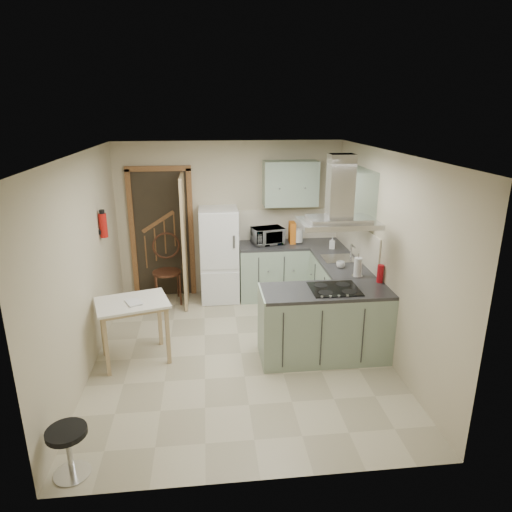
{
  "coord_description": "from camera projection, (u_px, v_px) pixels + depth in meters",
  "views": [
    {
      "loc": [
        -0.37,
        -5.13,
        2.98
      ],
      "look_at": [
        0.24,
        0.45,
        1.15
      ],
      "focal_mm": 32.0,
      "sensor_mm": 36.0,
      "label": 1
    }
  ],
  "objects": [
    {
      "name": "book",
      "position": [
        127.0,
        301.0,
        5.34
      ],
      "size": [
        0.24,
        0.27,
        0.1
      ],
      "primitive_type": "imported",
      "rotation": [
        0.0,
        0.0,
        0.44
      ],
      "color": "#A04335",
      "rests_on": "drop_leaf_table"
    },
    {
      "name": "floor",
      "position": [
        241.0,
        353.0,
        5.81
      ],
      "size": [
        4.2,
        4.2,
        0.0
      ],
      "primitive_type": "plane",
      "color": "#BCB292",
      "rests_on": "ground"
    },
    {
      "name": "wall_cabinet_right",
      "position": [
        353.0,
        195.0,
        6.21
      ],
      "size": [
        0.35,
        0.9,
        0.7
      ],
      "primitive_type": "cube",
      "color": "#9EB2A0",
      "rests_on": "right_wall"
    },
    {
      "name": "ceiling",
      "position": [
        239.0,
        153.0,
        5.04
      ],
      "size": [
        4.2,
        4.2,
        0.0
      ],
      "primitive_type": "plane",
      "rotation": [
        3.14,
        0.0,
        0.0
      ],
      "color": "silver",
      "rests_on": "back_wall"
    },
    {
      "name": "stool",
      "position": [
        69.0,
        452.0,
        3.83
      ],
      "size": [
        0.44,
        0.44,
        0.45
      ],
      "primitive_type": "cylinder",
      "rotation": [
        0.0,
        0.0,
        -0.36
      ],
      "color": "black",
      "rests_on": "floor"
    },
    {
      "name": "cup",
      "position": [
        341.0,
        265.0,
        6.21
      ],
      "size": [
        0.15,
        0.15,
        0.09
      ],
      "primitive_type": "imported",
      "rotation": [
        0.0,
        0.0,
        0.33
      ],
      "color": "silver",
      "rests_on": "counter_right"
    },
    {
      "name": "sink",
      "position": [
        339.0,
        259.0,
        6.59
      ],
      "size": [
        0.45,
        0.4,
        0.01
      ],
      "primitive_type": "cube",
      "color": "silver",
      "rests_on": "counter_right"
    },
    {
      "name": "left_wall",
      "position": [
        84.0,
        266.0,
        5.24
      ],
      "size": [
        0.0,
        4.2,
        4.2
      ],
      "primitive_type": "plane",
      "rotation": [
        1.57,
        0.0,
        1.57
      ],
      "color": "#BDB193",
      "rests_on": "floor"
    },
    {
      "name": "extractor_hood",
      "position": [
        338.0,
        223.0,
        5.23
      ],
      "size": [
        0.9,
        0.55,
        0.1
      ],
      "primitive_type": "cube",
      "color": "silver",
      "rests_on": "ceiling"
    },
    {
      "name": "right_wall",
      "position": [
        386.0,
        255.0,
        5.61
      ],
      "size": [
        0.0,
        4.2,
        4.2
      ],
      "primitive_type": "plane",
      "rotation": [
        1.57,
        0.0,
        -1.57
      ],
      "color": "#BDB193",
      "rests_on": "floor"
    },
    {
      "name": "back_wall",
      "position": [
        230.0,
        219.0,
        7.41
      ],
      "size": [
        3.6,
        0.0,
        3.6
      ],
      "primitive_type": "plane",
      "rotation": [
        1.57,
        0.0,
        0.0
      ],
      "color": "#BDB193",
      "rests_on": "floor"
    },
    {
      "name": "red_bottle",
      "position": [
        380.0,
        274.0,
        5.67
      ],
      "size": [
        0.09,
        0.09,
        0.23
      ],
      "primitive_type": "cylinder",
      "rotation": [
        0.0,
        0.0,
        -0.16
      ],
      "color": "#B50F17",
      "rests_on": "peninsula"
    },
    {
      "name": "fridge",
      "position": [
        219.0,
        255.0,
        7.26
      ],
      "size": [
        0.6,
        0.6,
        1.5
      ],
      "primitive_type": "cube",
      "color": "white",
      "rests_on": "floor"
    },
    {
      "name": "soap_bottle",
      "position": [
        332.0,
        243.0,
        7.05
      ],
      "size": [
        0.11,
        0.11,
        0.18
      ],
      "primitive_type": "imported",
      "rotation": [
        0.0,
        0.0,
        -0.31
      ],
      "color": "#AEADB9",
      "rests_on": "counter_right"
    },
    {
      "name": "kettle",
      "position": [
        298.0,
        235.0,
        7.33
      ],
      "size": [
        0.21,
        0.21,
        0.25
      ],
      "primitive_type": "cylinder",
      "rotation": [
        0.0,
        0.0,
        -0.28
      ],
      "color": "silver",
      "rests_on": "counter_back"
    },
    {
      "name": "bentwood_chair",
      "position": [
        167.0,
        272.0,
        7.2
      ],
      "size": [
        0.52,
        0.52,
        1.01
      ],
      "primitive_type": "cube",
      "rotation": [
        0.0,
        0.0,
        0.17
      ],
      "color": "#55391C",
      "rests_on": "floor"
    },
    {
      "name": "splashback",
      "position": [
        288.0,
        224.0,
        7.53
      ],
      "size": [
        1.68,
        0.02,
        0.5
      ],
      "primitive_type": "cube",
      "color": "beige",
      "rests_on": "counter_back"
    },
    {
      "name": "fire_extinguisher",
      "position": [
        103.0,
        225.0,
        6.02
      ],
      "size": [
        0.1,
        0.1,
        0.32
      ],
      "primitive_type": "cylinder",
      "color": "#B2140F",
      "rests_on": "left_wall"
    },
    {
      "name": "counter_back",
      "position": [
        272.0,
        270.0,
        7.44
      ],
      "size": [
        1.08,
        0.6,
        0.9
      ],
      "primitive_type": "cube",
      "color": "#9EB2A0",
      "rests_on": "floor"
    },
    {
      "name": "paper_towel",
      "position": [
        358.0,
        267.0,
        5.87
      ],
      "size": [
        0.12,
        0.12,
        0.26
      ],
      "primitive_type": "cylinder",
      "rotation": [
        0.0,
        0.0,
        -0.17
      ],
      "color": "silver",
      "rests_on": "counter_right"
    },
    {
      "name": "doorway",
      "position": [
        162.0,
        234.0,
        7.33
      ],
      "size": [
        1.1,
        0.12,
        2.1
      ],
      "primitive_type": "cube",
      "color": "brown",
      "rests_on": "floor"
    },
    {
      "name": "drop_leaf_table",
      "position": [
        135.0,
        331.0,
        5.56
      ],
      "size": [
        0.97,
        0.83,
        0.78
      ],
      "primitive_type": "cube",
      "rotation": [
        0.0,
        0.0,
        0.28
      ],
      "color": "tan",
      "rests_on": "floor"
    },
    {
      "name": "hob",
      "position": [
        335.0,
        289.0,
        5.48
      ],
      "size": [
        0.58,
        0.5,
        0.01
      ],
      "primitive_type": "cube",
      "color": "black",
      "rests_on": "peninsula"
    },
    {
      "name": "peninsula",
      "position": [
        325.0,
        324.0,
        5.61
      ],
      "size": [
        1.55,
        0.65,
        0.9
      ],
      "primitive_type": "cube",
      "color": "#9EB2A0",
      "rests_on": "floor"
    },
    {
      "name": "counter_right",
      "position": [
        334.0,
        283.0,
        6.89
      ],
      "size": [
        0.6,
        1.95,
        0.9
      ],
      "primitive_type": "cube",
      "color": "#9EB2A0",
      "rests_on": "floor"
    },
    {
      "name": "microwave",
      "position": [
        268.0,
        236.0,
        7.27
      ],
      "size": [
        0.55,
        0.43,
        0.27
      ],
      "primitive_type": "imported",
      "rotation": [
        0.0,
        0.0,
        0.24
      ],
      "color": "black",
      "rests_on": "counter_back"
    },
    {
      "name": "wall_cabinet_back",
      "position": [
        290.0,
        183.0,
        7.16
      ],
      "size": [
        0.85,
        0.35,
        0.7
      ],
      "primitive_type": "cube",
      "color": "#9EB2A0",
      "rests_on": "back_wall"
    },
    {
      "name": "cereal_box",
      "position": [
        292.0,
        232.0,
        7.33
      ],
      "size": [
        0.1,
        0.23,
        0.34
      ],
      "primitive_type": "cube",
      "rotation": [
        0.0,
        0.0,
        -0.04
      ],
      "color": "#CE6518",
      "rests_on": "counter_back"
    }
  ]
}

